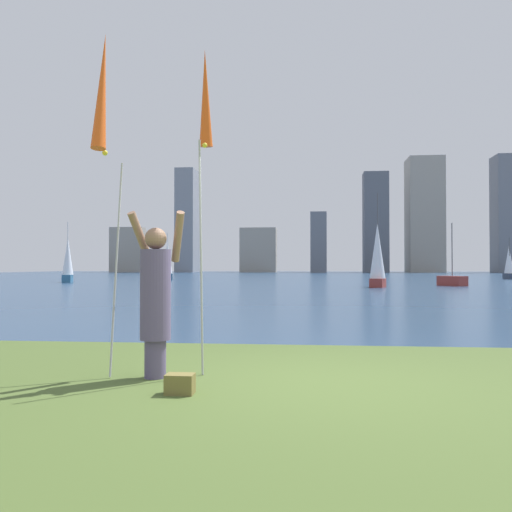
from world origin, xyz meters
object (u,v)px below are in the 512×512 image
bag (180,384)px  sailboat_2 (68,262)px  kite_flag_right (205,106)px  sailboat_5 (509,264)px  person (156,295)px  sailboat_4 (167,263)px  sailboat_0 (378,258)px  sailboat_3 (452,281)px  kite_flag_left (103,98)px

bag → sailboat_2: size_ratio=0.06×
kite_flag_right → sailboat_5: (20.17, 48.26, -1.72)m
person → sailboat_2: bearing=121.9°
kite_flag_right → bag: (-0.04, -1.09, -3.07)m
sailboat_4 → sailboat_0: bearing=-41.8°
sailboat_3 → sailboat_5: sailboat_3 is taller
bag → sailboat_0: (5.22, 27.60, 1.66)m
sailboat_2 → sailboat_3: sailboat_2 is taller
person → sailboat_3: sailboat_3 is taller
sailboat_3 → sailboat_0: bearing=-150.1°
kite_flag_right → sailboat_3: 31.21m
bag → sailboat_5: bearing=67.7°
kite_flag_left → sailboat_0: size_ratio=0.68×
sailboat_5 → kite_flag_left: bearing=-113.4°
sailboat_2 → sailboat_4: (5.82, 7.44, -0.09)m
kite_flag_right → bag: 3.26m
sailboat_3 → sailboat_5: bearing=62.1°
sailboat_0 → sailboat_3: sailboat_0 is taller
kite_flag_right → bag: bearing=-92.0°
bag → sailboat_5: (20.21, 49.35, 1.36)m
sailboat_0 → kite_flag_right: bearing=-101.1°
kite_flag_left → sailboat_5: size_ratio=0.96×
kite_flag_left → sailboat_3: (11.17, 30.06, -2.75)m
kite_flag_left → sailboat_4: size_ratio=0.91×
kite_flag_left → sailboat_5: sailboat_5 is taller
person → bag: 1.21m
sailboat_5 → sailboat_2: bearing=-159.1°
kite_flag_left → sailboat_5: bearing=66.6°
person → sailboat_5: 52.81m
kite_flag_left → sailboat_5: (21.17, 48.94, -1.63)m
sailboat_0 → sailboat_4: 22.35m
sailboat_0 → sailboat_3: 5.93m
person → sailboat_0: bearing=83.9°
sailboat_4 → sailboat_5: (31.64, 6.85, -0.05)m
kite_flag_left → bag: kite_flag_left is taller
sailboat_2 → sailboat_3: (27.46, -4.60, -1.25)m
kite_flag_right → sailboat_4: sailboat_4 is taller
kite_flag_left → sailboat_4: sailboat_4 is taller
sailboat_2 → sailboat_3: 27.87m
bag → sailboat_2: sailboat_2 is taller
sailboat_2 → sailboat_0: bearing=-18.4°
kite_flag_left → bag: 3.17m
sailboat_2 → sailboat_5: 40.09m
bag → sailboat_3: (10.21, 30.46, 0.24)m
kite_flag_left → bag: size_ratio=13.79×
kite_flag_right → sailboat_5: 52.33m
sailboat_0 → sailboat_2: (-22.47, 7.46, -0.17)m
person → kite_flag_right: 2.32m
sailboat_4 → sailboat_5: sailboat_4 is taller
person → kite_flag_left: kite_flag_left is taller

